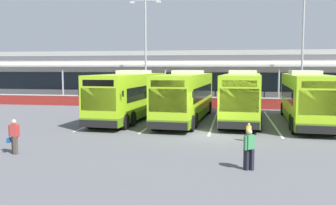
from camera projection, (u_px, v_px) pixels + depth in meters
name	position (u px, v px, depth m)	size (l,w,h in m)	color
ground_plane	(209.00, 135.00, 22.06)	(200.00, 200.00, 0.00)	#56565B
terminal_building	(223.00, 75.00, 48.16)	(70.00, 13.00, 6.00)	beige
red_barrier_wall	(219.00, 103.00, 36.22)	(60.00, 0.40, 1.10)	maroon
coach_bus_leftmost	(130.00, 96.00, 28.47)	(3.45, 12.27, 3.78)	#9ED11E
coach_bus_left_centre	(186.00, 97.00, 27.70)	(3.45, 12.27, 3.78)	#9ED11E
coach_bus_centre	(242.00, 97.00, 27.84)	(3.45, 12.27, 3.78)	#9ED11E
coach_bus_right_centre	(306.00, 99.00, 26.30)	(3.45, 12.27, 3.78)	#9ED11E
bay_stripe_far_west	(108.00, 118.00, 29.39)	(0.14, 13.00, 0.01)	silver
bay_stripe_west	(160.00, 119.00, 28.67)	(0.14, 13.00, 0.01)	silver
bay_stripe_mid_west	(214.00, 120.00, 27.94)	(0.14, 13.00, 0.01)	silver
bay_stripe_centre	(272.00, 122.00, 27.22)	(0.14, 13.00, 0.01)	silver
bay_stripe_mid_east	(332.00, 123.00, 26.50)	(0.14, 13.00, 0.01)	silver
pedestrian_with_handbag	(14.00, 136.00, 17.10)	(0.62, 0.32, 1.62)	#4C4238
pedestrian_child	(249.00, 132.00, 20.00)	(0.29, 0.26, 1.00)	#33333D
pedestrian_near_bin	(249.00, 148.00, 14.41)	(0.44, 0.45, 1.62)	black
lamp_post_west	(146.00, 45.00, 38.84)	(3.24, 0.28, 11.00)	#9E9EA3
lamp_post_centre	(303.00, 44.00, 36.68)	(3.24, 0.28, 11.00)	#9E9EA3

